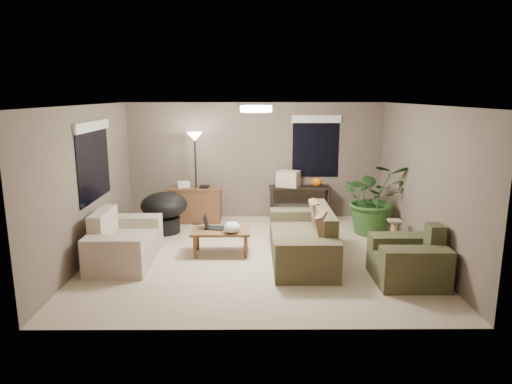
{
  "coord_description": "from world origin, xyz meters",
  "views": [
    {
      "loc": [
        -0.04,
        -7.33,
        2.67
      ],
      "look_at": [
        0.0,
        0.2,
        1.05
      ],
      "focal_mm": 32.0,
      "sensor_mm": 36.0,
      "label": 1
    }
  ],
  "objects_px": {
    "coffee_table": "(221,234)",
    "cat_scratching_post": "(394,236)",
    "armchair": "(409,261)",
    "houseplant": "(374,206)",
    "console_table": "(300,201)",
    "desk": "(196,204)",
    "floor_lamp": "(195,148)",
    "main_sofa": "(304,242)",
    "papasan_chair": "(164,209)",
    "loveseat": "(123,244)"
  },
  "relations": [
    {
      "from": "console_table",
      "to": "armchair",
      "type": "bearing_deg",
      "value": -68.8
    },
    {
      "from": "coffee_table",
      "to": "main_sofa",
      "type": "bearing_deg",
      "value": -9.61
    },
    {
      "from": "main_sofa",
      "to": "armchair",
      "type": "xyz_separation_m",
      "value": [
        1.42,
        -0.93,
        0.0
      ]
    },
    {
      "from": "floor_lamp",
      "to": "main_sofa",
      "type": "bearing_deg",
      "value": -46.62
    },
    {
      "from": "houseplant",
      "to": "main_sofa",
      "type": "bearing_deg",
      "value": -136.62
    },
    {
      "from": "console_table",
      "to": "floor_lamp",
      "type": "height_order",
      "value": "floor_lamp"
    },
    {
      "from": "console_table",
      "to": "houseplant",
      "type": "relative_size",
      "value": 0.93
    },
    {
      "from": "main_sofa",
      "to": "papasan_chair",
      "type": "height_order",
      "value": "main_sofa"
    },
    {
      "from": "floor_lamp",
      "to": "houseplant",
      "type": "height_order",
      "value": "floor_lamp"
    },
    {
      "from": "console_table",
      "to": "floor_lamp",
      "type": "distance_m",
      "value": 2.48
    },
    {
      "from": "main_sofa",
      "to": "armchair",
      "type": "bearing_deg",
      "value": -33.06
    },
    {
      "from": "armchair",
      "to": "houseplant",
      "type": "height_order",
      "value": "houseplant"
    },
    {
      "from": "console_table",
      "to": "houseplant",
      "type": "bearing_deg",
      "value": -33.94
    },
    {
      "from": "armchair",
      "to": "floor_lamp",
      "type": "xyz_separation_m",
      "value": [
        -3.45,
        3.07,
        1.3
      ]
    },
    {
      "from": "main_sofa",
      "to": "armchair",
      "type": "height_order",
      "value": "same"
    },
    {
      "from": "loveseat",
      "to": "papasan_chair",
      "type": "height_order",
      "value": "loveseat"
    },
    {
      "from": "armchair",
      "to": "desk",
      "type": "distance_m",
      "value": 4.72
    },
    {
      "from": "main_sofa",
      "to": "loveseat",
      "type": "distance_m",
      "value": 2.94
    },
    {
      "from": "coffee_table",
      "to": "console_table",
      "type": "bearing_deg",
      "value": 53.74
    },
    {
      "from": "floor_lamp",
      "to": "cat_scratching_post",
      "type": "height_order",
      "value": "floor_lamp"
    },
    {
      "from": "loveseat",
      "to": "papasan_chair",
      "type": "bearing_deg",
      "value": 77.18
    },
    {
      "from": "console_table",
      "to": "cat_scratching_post",
      "type": "distance_m",
      "value": 2.33
    },
    {
      "from": "papasan_chair",
      "to": "cat_scratching_post",
      "type": "xyz_separation_m",
      "value": [
        4.23,
        -0.92,
        -0.25
      ]
    },
    {
      "from": "cat_scratching_post",
      "to": "papasan_chair",
      "type": "bearing_deg",
      "value": 167.79
    },
    {
      "from": "loveseat",
      "to": "armchair",
      "type": "bearing_deg",
      "value": -10.66
    },
    {
      "from": "loveseat",
      "to": "cat_scratching_post",
      "type": "height_order",
      "value": "loveseat"
    },
    {
      "from": "armchair",
      "to": "console_table",
      "type": "height_order",
      "value": "armchair"
    },
    {
      "from": "console_table",
      "to": "houseplant",
      "type": "distance_m",
      "value": 1.63
    },
    {
      "from": "cat_scratching_post",
      "to": "main_sofa",
      "type": "bearing_deg",
      "value": -161.17
    },
    {
      "from": "main_sofa",
      "to": "loveseat",
      "type": "xyz_separation_m",
      "value": [
        -2.93,
        -0.11,
        0.0
      ]
    },
    {
      "from": "desk",
      "to": "cat_scratching_post",
      "type": "relative_size",
      "value": 2.2
    },
    {
      "from": "coffee_table",
      "to": "desk",
      "type": "distance_m",
      "value": 2.13
    },
    {
      "from": "coffee_table",
      "to": "armchair",
      "type": "bearing_deg",
      "value": -22.48
    },
    {
      "from": "houseplant",
      "to": "papasan_chair",
      "type": "bearing_deg",
      "value": 179.2
    },
    {
      "from": "desk",
      "to": "console_table",
      "type": "relative_size",
      "value": 0.85
    },
    {
      "from": "desk",
      "to": "console_table",
      "type": "height_order",
      "value": "same"
    },
    {
      "from": "houseplant",
      "to": "loveseat",
      "type": "bearing_deg",
      "value": -160.98
    },
    {
      "from": "coffee_table",
      "to": "floor_lamp",
      "type": "distance_m",
      "value": 2.36
    },
    {
      "from": "console_table",
      "to": "papasan_chair",
      "type": "bearing_deg",
      "value": -162.71
    },
    {
      "from": "armchair",
      "to": "houseplant",
      "type": "distance_m",
      "value": 2.37
    },
    {
      "from": "main_sofa",
      "to": "cat_scratching_post",
      "type": "bearing_deg",
      "value": 18.83
    },
    {
      "from": "loveseat",
      "to": "coffee_table",
      "type": "relative_size",
      "value": 1.6
    },
    {
      "from": "coffee_table",
      "to": "cat_scratching_post",
      "type": "xyz_separation_m",
      "value": [
        3.04,
        0.33,
        -0.14
      ]
    },
    {
      "from": "papasan_chair",
      "to": "cat_scratching_post",
      "type": "bearing_deg",
      "value": -12.21
    },
    {
      "from": "papasan_chair",
      "to": "coffee_table",
      "type": "bearing_deg",
      "value": -46.33
    },
    {
      "from": "console_table",
      "to": "papasan_chair",
      "type": "height_order",
      "value": "papasan_chair"
    },
    {
      "from": "coffee_table",
      "to": "floor_lamp",
      "type": "xyz_separation_m",
      "value": [
        -0.64,
        1.91,
        1.24
      ]
    },
    {
      "from": "coffee_table",
      "to": "loveseat",
      "type": "bearing_deg",
      "value": -167.66
    },
    {
      "from": "armchair",
      "to": "main_sofa",
      "type": "bearing_deg",
      "value": 146.94
    },
    {
      "from": "cat_scratching_post",
      "to": "houseplant",
      "type": "bearing_deg",
      "value": 100.08
    }
  ]
}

